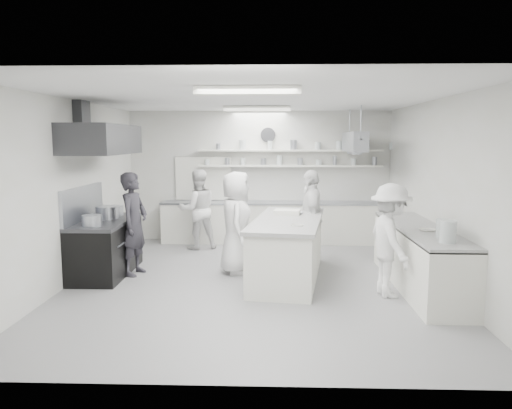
{
  "coord_description": "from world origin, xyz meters",
  "views": [
    {
      "loc": [
        0.31,
        -7.96,
        2.35
      ],
      "look_at": [
        0.02,
        0.6,
        1.22
      ],
      "focal_mm": 34.7,
      "sensor_mm": 36.0,
      "label": 1
    }
  ],
  "objects_px": {
    "prep_island": "(288,250)",
    "cook_stove": "(134,224)",
    "cook_back": "(198,209)",
    "right_counter": "(419,258)",
    "back_counter": "(272,223)",
    "stove": "(106,249)"
  },
  "relations": [
    {
      "from": "right_counter",
      "to": "prep_island",
      "type": "bearing_deg",
      "value": 167.39
    },
    {
      "from": "right_counter",
      "to": "prep_island",
      "type": "xyz_separation_m",
      "value": [
        -2.08,
        0.46,
        0.02
      ]
    },
    {
      "from": "stove",
      "to": "prep_island",
      "type": "xyz_separation_m",
      "value": [
        3.17,
        -0.14,
        0.04
      ]
    },
    {
      "from": "right_counter",
      "to": "cook_back",
      "type": "height_order",
      "value": "cook_back"
    },
    {
      "from": "prep_island",
      "to": "cook_stove",
      "type": "relative_size",
      "value": 1.48
    },
    {
      "from": "back_counter",
      "to": "right_counter",
      "type": "height_order",
      "value": "right_counter"
    },
    {
      "from": "back_counter",
      "to": "cook_stove",
      "type": "bearing_deg",
      "value": -130.59
    },
    {
      "from": "cook_back",
      "to": "prep_island",
      "type": "bearing_deg",
      "value": 107.43
    },
    {
      "from": "right_counter",
      "to": "prep_island",
      "type": "distance_m",
      "value": 2.13
    },
    {
      "from": "right_counter",
      "to": "cook_stove",
      "type": "xyz_separation_m",
      "value": [
        -4.74,
        0.61,
        0.43
      ]
    },
    {
      "from": "prep_island",
      "to": "cook_stove",
      "type": "distance_m",
      "value": 2.7
    },
    {
      "from": "stove",
      "to": "cook_stove",
      "type": "xyz_separation_m",
      "value": [
        0.51,
        0.01,
        0.45
      ]
    },
    {
      "from": "prep_island",
      "to": "back_counter",
      "type": "bearing_deg",
      "value": 103.57
    },
    {
      "from": "prep_island",
      "to": "right_counter",
      "type": "bearing_deg",
      "value": -4.34
    },
    {
      "from": "right_counter",
      "to": "cook_back",
      "type": "bearing_deg",
      "value": 145.57
    },
    {
      "from": "stove",
      "to": "cook_stove",
      "type": "relative_size",
      "value": 1.0
    },
    {
      "from": "right_counter",
      "to": "prep_island",
      "type": "relative_size",
      "value": 1.24
    },
    {
      "from": "prep_island",
      "to": "cook_back",
      "type": "xyz_separation_m",
      "value": [
        -1.87,
        2.24,
        0.37
      ]
    },
    {
      "from": "cook_stove",
      "to": "cook_back",
      "type": "bearing_deg",
      "value": -8.95
    },
    {
      "from": "stove",
      "to": "cook_stove",
      "type": "distance_m",
      "value": 0.68
    },
    {
      "from": "cook_stove",
      "to": "cook_back",
      "type": "height_order",
      "value": "cook_stove"
    },
    {
      "from": "back_counter",
      "to": "cook_stove",
      "type": "height_order",
      "value": "cook_stove"
    }
  ]
}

